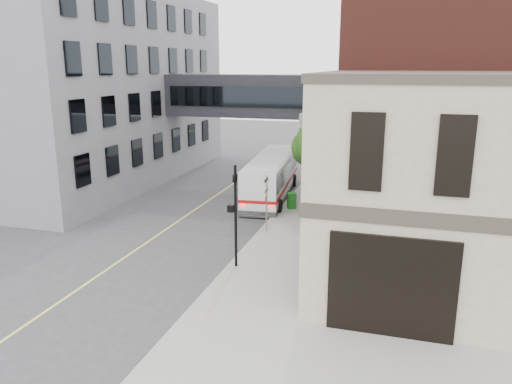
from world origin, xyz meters
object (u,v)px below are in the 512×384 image
Objects in this scene: pedestrian_a at (311,218)px; sandwich_board at (309,261)px; bus at (272,175)px; pedestrian_c at (321,184)px; newspaper_box at (292,200)px; pedestrian_b at (311,197)px.

pedestrian_a is 4.91m from sandwich_board.
pedestrian_c is (3.28, 0.24, -0.44)m from bus.
pedestrian_a reaches higher than newspaper_box.
pedestrian_b is at bearing 92.94° from sandwich_board.
pedestrian_c is at bearing 88.94° from pedestrian_b.
pedestrian_c is (-0.76, 7.53, 0.03)m from pedestrian_a.
bus reaches higher than pedestrian_c.
pedestrian_c reaches higher than sandwich_board.
pedestrian_b is at bearing -14.78° from newspaper_box.
bus is 10.42× the size of newspaper_box.
newspaper_box is 0.90× the size of sandwich_board.
bus is 5.47× the size of pedestrian_c.
newspaper_box is (-1.16, -0.20, -0.26)m from pedestrian_b.
pedestrian_b is (-0.87, 4.73, -0.16)m from pedestrian_a.
pedestrian_b is 2.80m from pedestrian_c.
pedestrian_b is at bearing 125.00° from pedestrian_a.
sandwich_board is (2.84, -9.36, 0.05)m from newspaper_box.
sandwich_board is at bearing -78.88° from pedestrian_b.
pedestrian_a is 1.67× the size of sandwich_board.
newspaper_box is (2.01, -2.75, -0.89)m from bus.
bus reaches higher than pedestrian_a.
newspaper_box is 9.78m from sandwich_board.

